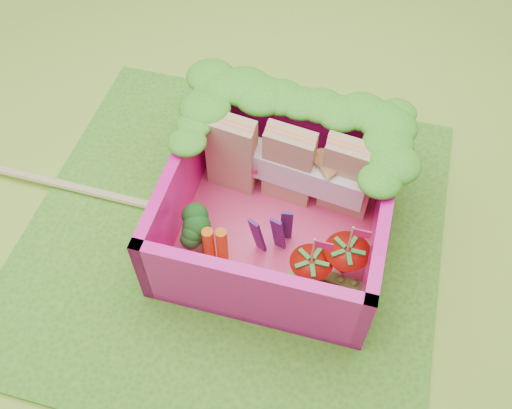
{
  "coord_description": "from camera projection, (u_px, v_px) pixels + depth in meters",
  "views": [
    {
      "loc": [
        0.66,
        -1.88,
        3.1
      ],
      "look_at": [
        0.13,
        0.08,
        0.28
      ],
      "focal_mm": 40.0,
      "sensor_mm": 36.0,
      "label": 1
    }
  ],
  "objects": [
    {
      "name": "lettuce_ruffle",
      "position": [
        298.0,
        111.0,
        3.44
      ],
      "size": [
        1.43,
        0.83,
        0.11
      ],
      "color": "#2C8818",
      "rests_on": "bento_box"
    },
    {
      "name": "sandwich_stack",
      "position": [
        289.0,
        166.0,
        3.56
      ],
      "size": [
        1.07,
        0.3,
        0.56
      ],
      "color": "tan",
      "rests_on": "bento_floor"
    },
    {
      "name": "chopsticks",
      "position": [
        83.0,
        189.0,
        3.82
      ],
      "size": [
        2.01,
        0.1,
        0.05
      ],
      "color": "tan",
      "rests_on": "placemat"
    },
    {
      "name": "carrot_sticks",
      "position": [
        216.0,
        245.0,
        3.38
      ],
      "size": [
        0.15,
        0.08,
        0.28
      ],
      "color": "orange",
      "rests_on": "bento_floor"
    },
    {
      "name": "strawberry_right",
      "position": [
        345.0,
        262.0,
        3.31
      ],
      "size": [
        0.27,
        0.27,
        0.51
      ],
      "color": "red",
      "rests_on": "bento_floor"
    },
    {
      "name": "ground",
      "position": [
        233.0,
        235.0,
        3.67
      ],
      "size": [
        14.0,
        14.0,
        0.0
      ],
      "primitive_type": "plane",
      "color": "#9BCC39",
      "rests_on": "ground"
    },
    {
      "name": "bento_box",
      "position": [
        277.0,
        207.0,
        3.43
      ],
      "size": [
        1.3,
        1.3,
        0.55
      ],
      "color": "#FF159B",
      "rests_on": "placemat"
    },
    {
      "name": "broccoli",
      "position": [
        196.0,
        232.0,
        3.38
      ],
      "size": [
        0.31,
        0.31,
        0.26
      ],
      "color": "#6DA34F",
      "rests_on": "bento_floor"
    },
    {
      "name": "strawberry_left",
      "position": [
        310.0,
        272.0,
        3.28
      ],
      "size": [
        0.25,
        0.25,
        0.49
      ],
      "color": "red",
      "rests_on": "bento_floor"
    },
    {
      "name": "purple_wedges",
      "position": [
        274.0,
        231.0,
        3.37
      ],
      "size": [
        0.22,
        0.16,
        0.38
      ],
      "color": "#411A5B",
      "rests_on": "bento_floor"
    },
    {
      "name": "snap_peas",
      "position": [
        331.0,
        276.0,
        3.38
      ],
      "size": [
        0.59,
        0.55,
        0.05
      ],
      "color": "green",
      "rests_on": "bento_floor"
    },
    {
      "name": "placemat",
      "position": [
        233.0,
        234.0,
        3.66
      ],
      "size": [
        2.6,
        2.6,
        0.03
      ],
      "primitive_type": "cube",
      "color": "#459521",
      "rests_on": "ground"
    },
    {
      "name": "bento_floor",
      "position": [
        276.0,
        229.0,
        3.63
      ],
      "size": [
        1.3,
        1.3,
        0.05
      ],
      "primitive_type": "cube",
      "color": "#E93B71",
      "rests_on": "placemat"
    }
  ]
}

